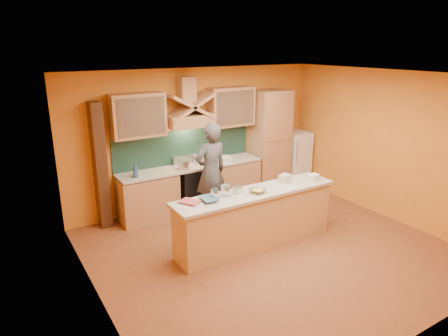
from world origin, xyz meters
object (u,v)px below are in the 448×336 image
kitchen_scale (238,190)px  mixing_bowl (258,191)px  stove (192,188)px  fridge (294,159)px  person (211,172)px

kitchen_scale → mixing_bowl: size_ratio=0.49×
stove → fridge: fridge is taller
person → kitchen_scale: 1.28m
fridge → mixing_bowl: bearing=-142.1°
fridge → person: size_ratio=0.70×
stove → mixing_bowl: 2.03m
mixing_bowl → kitchen_scale: bearing=157.1°
mixing_bowl → fridge: bearing=37.9°
kitchen_scale → fridge: bearing=21.4°
stove → person: bearing=-78.6°
person → mixing_bowl: (0.08, -1.39, 0.05)m
stove → kitchen_scale: 1.91m
stove → mixing_bowl: (0.19, -1.96, 0.53)m
fridge → person: person is taller
stove → fridge: (2.70, 0.00, 0.20)m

